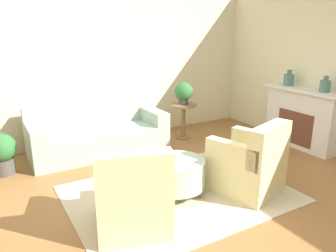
{
  "coord_description": "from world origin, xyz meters",
  "views": [
    {
      "loc": [
        -2.02,
        -3.2,
        2.06
      ],
      "look_at": [
        0.15,
        0.55,
        0.75
      ],
      "focal_mm": 35.0,
      "sensor_mm": 36.0,
      "label": 1
    }
  ],
  "objects_px": {
    "potted_plant_on_side_table": "(184,92)",
    "potted_plant_floor": "(2,152)",
    "vase_mantel_near": "(289,79)",
    "ottoman_table": "(176,173)",
    "side_table": "(183,115)",
    "armchair_left": "(132,197)",
    "armchair_right": "(250,165)",
    "vase_mantel_far": "(325,86)",
    "couch": "(98,135)"
  },
  "relations": [
    {
      "from": "couch",
      "to": "side_table",
      "type": "height_order",
      "value": "couch"
    },
    {
      "from": "vase_mantel_near",
      "to": "potted_plant_on_side_table",
      "type": "height_order",
      "value": "vase_mantel_near"
    },
    {
      "from": "armchair_left",
      "to": "armchair_right",
      "type": "xyz_separation_m",
      "value": [
        1.64,
        0.0,
        0.0
      ]
    },
    {
      "from": "armchair_right",
      "to": "potted_plant_on_side_table",
      "type": "bearing_deg",
      "value": 79.26
    },
    {
      "from": "potted_plant_floor",
      "to": "armchair_left",
      "type": "bearing_deg",
      "value": -63.9
    },
    {
      "from": "armchair_right",
      "to": "potted_plant_floor",
      "type": "height_order",
      "value": "armchair_right"
    },
    {
      "from": "armchair_left",
      "to": "armchair_right",
      "type": "relative_size",
      "value": 1.0
    },
    {
      "from": "ottoman_table",
      "to": "potted_plant_floor",
      "type": "relative_size",
      "value": 1.19
    },
    {
      "from": "ottoman_table",
      "to": "side_table",
      "type": "relative_size",
      "value": 1.08
    },
    {
      "from": "couch",
      "to": "vase_mantel_near",
      "type": "relative_size",
      "value": 8.08
    },
    {
      "from": "potted_plant_on_side_table",
      "to": "side_table",
      "type": "bearing_deg",
      "value": 180.0
    },
    {
      "from": "couch",
      "to": "vase_mantel_near",
      "type": "distance_m",
      "value": 3.53
    },
    {
      "from": "side_table",
      "to": "vase_mantel_far",
      "type": "bearing_deg",
      "value": -48.76
    },
    {
      "from": "couch",
      "to": "potted_plant_floor",
      "type": "distance_m",
      "value": 1.51
    },
    {
      "from": "armchair_right",
      "to": "side_table",
      "type": "relative_size",
      "value": 1.43
    },
    {
      "from": "potted_plant_on_side_table",
      "to": "potted_plant_floor",
      "type": "distance_m",
      "value": 3.19
    },
    {
      "from": "side_table",
      "to": "vase_mantel_near",
      "type": "height_order",
      "value": "vase_mantel_near"
    },
    {
      "from": "ottoman_table",
      "to": "potted_plant_on_side_table",
      "type": "distance_m",
      "value": 2.33
    },
    {
      "from": "armchair_left",
      "to": "side_table",
      "type": "height_order",
      "value": "armchair_left"
    },
    {
      "from": "vase_mantel_near",
      "to": "ottoman_table",
      "type": "bearing_deg",
      "value": -164.57
    },
    {
      "from": "side_table",
      "to": "potted_plant_on_side_table",
      "type": "height_order",
      "value": "potted_plant_on_side_table"
    },
    {
      "from": "ottoman_table",
      "to": "potted_plant_on_side_table",
      "type": "xyz_separation_m",
      "value": [
        1.29,
        1.85,
        0.6
      ]
    },
    {
      "from": "armchair_left",
      "to": "ottoman_table",
      "type": "distance_m",
      "value": 0.87
    },
    {
      "from": "couch",
      "to": "potted_plant_on_side_table",
      "type": "xyz_separation_m",
      "value": [
        1.64,
        -0.13,
        0.6
      ]
    },
    {
      "from": "ottoman_table",
      "to": "vase_mantel_far",
      "type": "distance_m",
      "value": 2.98
    },
    {
      "from": "ottoman_table",
      "to": "side_table",
      "type": "height_order",
      "value": "side_table"
    },
    {
      "from": "armchair_right",
      "to": "vase_mantel_far",
      "type": "bearing_deg",
      "value": 12.81
    },
    {
      "from": "couch",
      "to": "armchair_left",
      "type": "distance_m",
      "value": 2.4
    },
    {
      "from": "side_table",
      "to": "vase_mantel_far",
      "type": "distance_m",
      "value": 2.48
    },
    {
      "from": "vase_mantel_far",
      "to": "armchair_left",
      "type": "bearing_deg",
      "value": -172.88
    },
    {
      "from": "armchair_right",
      "to": "potted_plant_on_side_table",
      "type": "xyz_separation_m",
      "value": [
        0.43,
        2.24,
        0.53
      ]
    },
    {
      "from": "armchair_right",
      "to": "vase_mantel_near",
      "type": "height_order",
      "value": "vase_mantel_near"
    },
    {
      "from": "side_table",
      "to": "armchair_left",
      "type": "bearing_deg",
      "value": -132.62
    },
    {
      "from": "armchair_left",
      "to": "potted_plant_floor",
      "type": "xyz_separation_m",
      "value": [
        -1.07,
        2.19,
        -0.04
      ]
    },
    {
      "from": "armchair_left",
      "to": "potted_plant_on_side_table",
      "type": "relative_size",
      "value": 2.31
    },
    {
      "from": "vase_mantel_near",
      "to": "couch",
      "type": "bearing_deg",
      "value": 159.75
    },
    {
      "from": "armchair_left",
      "to": "potted_plant_floor",
      "type": "relative_size",
      "value": 1.57
    },
    {
      "from": "vase_mantel_far",
      "to": "potted_plant_floor",
      "type": "relative_size",
      "value": 0.43
    },
    {
      "from": "armchair_right",
      "to": "side_table",
      "type": "bearing_deg",
      "value": 79.26
    },
    {
      "from": "vase_mantel_far",
      "to": "potted_plant_floor",
      "type": "height_order",
      "value": "vase_mantel_far"
    },
    {
      "from": "side_table",
      "to": "potted_plant_on_side_table",
      "type": "xyz_separation_m",
      "value": [
        0.0,
        0.0,
        0.45
      ]
    },
    {
      "from": "armchair_left",
      "to": "armchair_right",
      "type": "distance_m",
      "value": 1.64
    },
    {
      "from": "potted_plant_floor",
      "to": "side_table",
      "type": "bearing_deg",
      "value": 0.89
    },
    {
      "from": "couch",
      "to": "side_table",
      "type": "xyz_separation_m",
      "value": [
        1.64,
        -0.13,
        0.15
      ]
    },
    {
      "from": "side_table",
      "to": "potted_plant_on_side_table",
      "type": "relative_size",
      "value": 1.62
    },
    {
      "from": "armchair_left",
      "to": "potted_plant_on_side_table",
      "type": "height_order",
      "value": "potted_plant_on_side_table"
    },
    {
      "from": "armchair_left",
      "to": "potted_plant_floor",
      "type": "bearing_deg",
      "value": 116.1
    },
    {
      "from": "couch",
      "to": "potted_plant_on_side_table",
      "type": "bearing_deg",
      "value": -4.38
    },
    {
      "from": "ottoman_table",
      "to": "armchair_right",
      "type": "bearing_deg",
      "value": -24.45
    },
    {
      "from": "vase_mantel_far",
      "to": "potted_plant_floor",
      "type": "distance_m",
      "value": 5.08
    }
  ]
}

